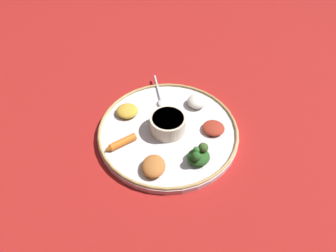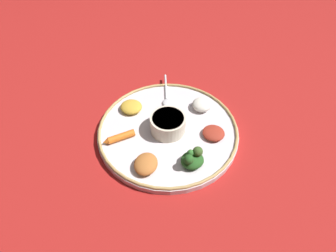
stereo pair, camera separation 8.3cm
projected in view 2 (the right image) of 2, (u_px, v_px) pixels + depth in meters
ground_plane at (168, 134)px, 0.86m from camera, size 2.40×2.40×0.00m
platter at (168, 132)px, 0.85m from camera, size 0.39×0.39×0.02m
platter_rim at (168, 129)px, 0.84m from camera, size 0.38×0.38×0.01m
center_bowl at (168, 123)px, 0.83m from camera, size 0.10×0.10×0.05m
spoon at (166, 96)px, 0.93m from camera, size 0.15×0.05×0.01m
greens_pile at (193, 159)px, 0.75m from camera, size 0.08×0.08×0.05m
carrot_near_spoon at (119, 137)px, 0.81m from camera, size 0.06×0.08×0.02m
mound_chickpea at (146, 164)px, 0.75m from camera, size 0.07×0.06×0.03m
mound_rice_white at (202, 105)px, 0.89m from camera, size 0.08×0.08×0.03m
mound_beet at (213, 134)px, 0.82m from camera, size 0.07×0.07×0.02m
mound_lentil_yellow at (131, 107)px, 0.89m from camera, size 0.06×0.07×0.02m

